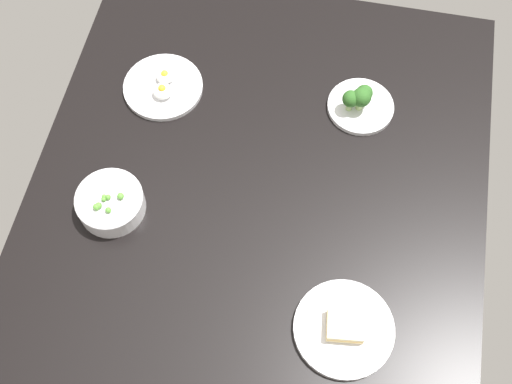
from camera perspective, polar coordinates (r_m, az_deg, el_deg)
dining_table at (r=156.63cm, az=0.00°, el=-0.65°), size 132.61×109.64×4.00cm
plate_eggs at (r=171.79cm, az=-8.22°, el=9.25°), size 20.76×20.76×4.93cm
bowl_peas at (r=154.52cm, az=-12.76°, el=-0.92°), size 16.02×16.02×6.81cm
plate_sandwich at (r=143.49cm, az=7.80°, el=-11.87°), size 22.02×22.02×4.75cm
plate_broccoli at (r=167.30cm, az=9.22°, el=7.85°), size 17.06×17.06×8.55cm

